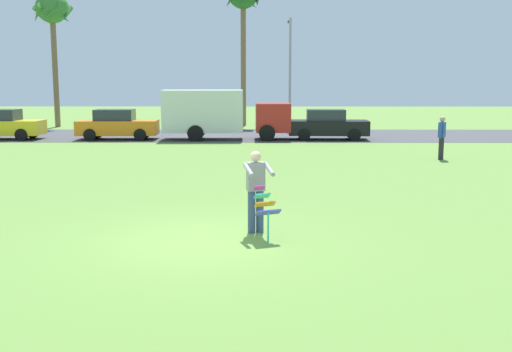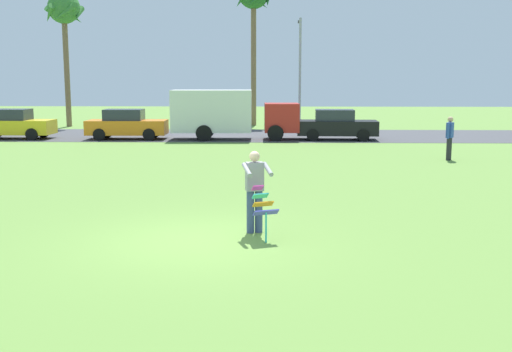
{
  "view_description": "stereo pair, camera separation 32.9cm",
  "coord_description": "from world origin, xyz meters",
  "views": [
    {
      "loc": [
        1.22,
        -11.94,
        3.22
      ],
      "look_at": [
        1.14,
        1.72,
        1.05
      ],
      "focal_mm": 43.22,
      "sensor_mm": 36.0,
      "label": 1
    },
    {
      "loc": [
        1.55,
        -11.94,
        3.22
      ],
      "look_at": [
        1.14,
        1.72,
        1.05
      ],
      "focal_mm": 43.22,
      "sensor_mm": 36.0,
      "label": 2
    }
  ],
  "objects": [
    {
      "name": "parked_car_black",
      "position": [
        4.84,
        20.76,
        0.77
      ],
      "size": [
        4.26,
        1.96,
        1.6
      ],
      "color": "black",
      "rests_on": "ground"
    },
    {
      "name": "person_kite_flyer",
      "position": [
        1.14,
        0.7,
        0.95
      ],
      "size": [
        0.67,
        0.74,
        1.73
      ],
      "color": "#384772",
      "rests_on": "ground"
    },
    {
      "name": "palm_tree_left_near",
      "position": [
        -12.37,
        29.43,
        7.44
      ],
      "size": [
        2.58,
        2.71,
        8.89
      ],
      "color": "brown",
      "rests_on": "ground"
    },
    {
      "name": "streetlight_pole",
      "position": [
        3.16,
        28.01,
        4.0
      ],
      "size": [
        0.24,
        1.65,
        7.0
      ],
      "color": "#9E9EA3",
      "rests_on": "ground"
    },
    {
      "name": "parked_car_orange",
      "position": [
        -6.37,
        20.76,
        0.77
      ],
      "size": [
        4.24,
        1.92,
        1.6
      ],
      "color": "orange",
      "rests_on": "ground"
    },
    {
      "name": "parked_truck_red_cab",
      "position": [
        -0.95,
        20.76,
        1.41
      ],
      "size": [
        6.76,
        2.26,
        2.62
      ],
      "color": "#B2231E",
      "rests_on": "ground"
    },
    {
      "name": "road_strip",
      "position": [
        0.0,
        23.16,
        0.01
      ],
      "size": [
        120.0,
        8.0,
        0.01
      ],
      "primitive_type": "cube",
      "color": "#424247",
      "rests_on": "ground"
    },
    {
      "name": "kite_held",
      "position": [
        1.33,
        0.07,
        0.72
      ],
      "size": [
        0.57,
        0.72,
        1.08
      ],
      "color": "#D83399",
      "rests_on": "ground"
    },
    {
      "name": "parked_car_yellow",
      "position": [
        -12.53,
        20.76,
        0.77
      ],
      "size": [
        4.2,
        1.84,
        1.6
      ],
      "color": "yellow",
      "rests_on": "ground"
    },
    {
      "name": "ground_plane",
      "position": [
        0.0,
        0.0,
        0.0
      ],
      "size": [
        120.0,
        120.0,
        0.0
      ],
      "primitive_type": "plane",
      "color": "olive"
    },
    {
      "name": "person_walker_near",
      "position": [
        8.5,
        12.63,
        0.93
      ],
      "size": [
        0.37,
        0.5,
        1.73
      ],
      "color": "#26262B",
      "rests_on": "ground"
    },
    {
      "name": "palm_tree_right_near",
      "position": [
        0.1,
        30.91,
        8.42
      ],
      "size": [
        2.58,
        2.71,
        9.96
      ],
      "color": "brown",
      "rests_on": "ground"
    }
  ]
}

